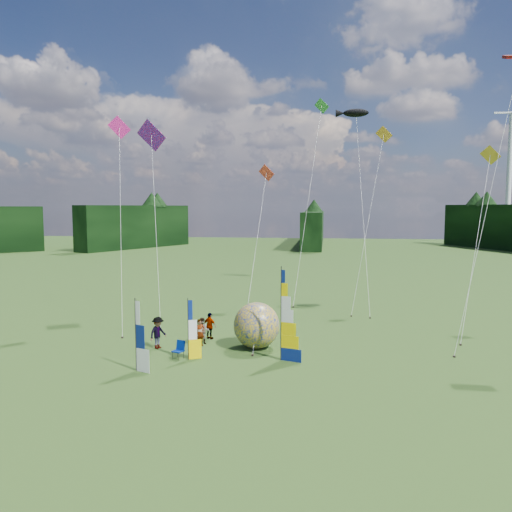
# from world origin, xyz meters

# --- Properties ---
(ground) EXTENTS (220.00, 220.00, 0.00)m
(ground) POSITION_xyz_m (0.00, 0.00, 0.00)
(ground) COLOR #4A6929
(ground) RESTS_ON ground
(treeline_ring) EXTENTS (210.00, 210.00, 8.00)m
(treeline_ring) POSITION_xyz_m (0.00, 0.00, 4.00)
(treeline_ring) COLOR black
(treeline_ring) RESTS_ON ground
(turbine_right) EXTENTS (8.00, 1.20, 30.00)m
(turbine_right) POSITION_xyz_m (45.00, 102.00, 15.00)
(turbine_right) COLOR silver
(turbine_right) RESTS_ON ground
(feather_banner_main) EXTENTS (1.29, 0.48, 4.89)m
(feather_banner_main) POSITION_xyz_m (0.49, 2.97, 2.44)
(feather_banner_main) COLOR navy
(feather_banner_main) RESTS_ON ground
(side_banner_left) EXTENTS (0.87, 0.46, 3.24)m
(side_banner_left) POSITION_xyz_m (-4.44, 2.38, 1.62)
(side_banner_left) COLOR #F6CF00
(side_banner_left) RESTS_ON ground
(side_banner_far) EXTENTS (1.02, 0.46, 3.57)m
(side_banner_far) POSITION_xyz_m (-6.51, 0.19, 1.78)
(side_banner_far) COLOR white
(side_banner_far) RESTS_ON ground
(bol_inflatable) EXTENTS (2.72, 2.72, 2.68)m
(bol_inflatable) POSITION_xyz_m (-1.13, 5.11, 1.34)
(bol_inflatable) COLOR navy
(bol_inflatable) RESTS_ON ground
(spectator_a) EXTENTS (0.69, 0.66, 1.60)m
(spectator_a) POSITION_xyz_m (-4.49, 5.06, 0.80)
(spectator_a) COLOR #66594C
(spectator_a) RESTS_ON ground
(spectator_b) EXTENTS (0.80, 0.44, 1.60)m
(spectator_b) POSITION_xyz_m (-4.43, 5.48, 0.80)
(spectator_b) COLOR #66594C
(spectator_b) RESTS_ON ground
(spectator_c) EXTENTS (0.92, 1.28, 1.86)m
(spectator_c) POSITION_xyz_m (-6.77, 4.21, 0.93)
(spectator_c) COLOR #66594C
(spectator_c) RESTS_ON ground
(spectator_d) EXTENTS (1.05, 0.76, 1.66)m
(spectator_d) POSITION_xyz_m (-4.27, 6.65, 0.83)
(spectator_d) COLOR #66594C
(spectator_d) RESTS_ON ground
(camp_chair) EXTENTS (0.74, 0.74, 0.99)m
(camp_chair) POSITION_xyz_m (-5.03, 2.42, 0.50)
(camp_chair) COLOR navy
(camp_chair) RESTS_ON ground
(kite_whale) EXTENTS (6.73, 16.56, 18.76)m
(kite_whale) POSITION_xyz_m (5.79, 20.55, 9.38)
(kite_whale) COLOR black
(kite_whale) RESTS_ON ground
(kite_rainbow_delta) EXTENTS (9.18, 13.10, 16.05)m
(kite_rainbow_delta) POSITION_xyz_m (-9.61, 12.22, 8.02)
(kite_rainbow_delta) COLOR red
(kite_rainbow_delta) RESTS_ON ground
(kite_parafoil) EXTENTS (9.42, 9.84, 18.99)m
(kite_parafoil) POSITION_xyz_m (12.00, 7.24, 9.50)
(kite_parafoil) COLOR #C10800
(kite_parafoil) RESTS_ON ground
(small_kite_red) EXTENTS (6.20, 11.21, 12.33)m
(small_kite_red) POSITION_xyz_m (-2.57, 15.60, 6.17)
(small_kite_red) COLOR #F6432F
(small_kite_red) RESTS_ON ground
(small_kite_orange) EXTENTS (6.85, 9.63, 15.47)m
(small_kite_orange) POSITION_xyz_m (6.13, 17.62, 7.73)
(small_kite_orange) COLOR #FFA729
(small_kite_orange) RESTS_ON ground
(small_kite_yellow) EXTENTS (8.71, 12.18, 13.16)m
(small_kite_yellow) POSITION_xyz_m (12.70, 11.63, 6.58)
(small_kite_yellow) COLOR gold
(small_kite_yellow) RESTS_ON ground
(small_kite_pink) EXTENTS (6.87, 9.00, 15.15)m
(small_kite_pink) POSITION_xyz_m (-10.82, 8.75, 7.58)
(small_kite_pink) COLOR #FA219B
(small_kite_pink) RESTS_ON ground
(small_kite_green) EXTENTS (8.39, 13.41, 19.31)m
(small_kite_green) POSITION_xyz_m (1.20, 22.28, 9.65)
(small_kite_green) COLOR green
(small_kite_green) RESTS_ON ground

